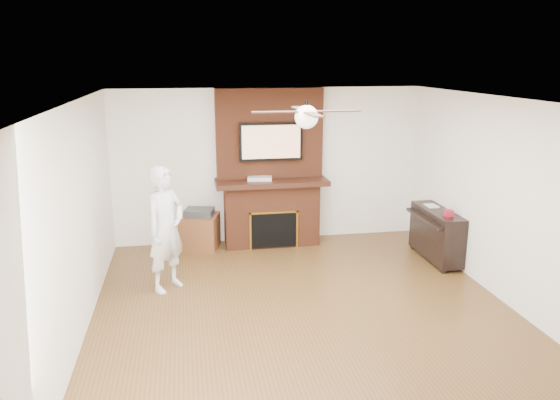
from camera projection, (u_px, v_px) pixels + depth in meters
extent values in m
cube|color=#4D3216|center=(304.00, 317.00, 6.60)|extent=(5.36, 5.86, 0.18)
cube|color=white|center=(307.00, 92.00, 5.92)|extent=(5.36, 5.86, 0.18)
cube|color=white|center=(268.00, 165.00, 8.97)|extent=(5.36, 0.18, 2.50)
cube|color=white|center=(400.00, 327.00, 3.56)|extent=(5.36, 0.18, 2.50)
cube|color=white|center=(69.00, 222.00, 5.83)|extent=(0.18, 5.86, 2.50)
cube|color=white|center=(511.00, 201.00, 6.70)|extent=(0.18, 5.86, 2.50)
cube|color=brown|center=(271.00, 214.00, 8.83)|extent=(1.50, 0.50, 1.00)
cube|color=black|center=(271.00, 182.00, 8.67)|extent=(1.78, 0.64, 0.08)
cube|color=brown|center=(269.00, 133.00, 8.65)|extent=(1.70, 0.20, 1.42)
cube|color=black|center=(274.00, 230.00, 8.64)|extent=(0.70, 0.06, 0.55)
cube|color=#BF8C2D|center=(274.00, 213.00, 8.56)|extent=(0.78, 0.02, 0.03)
cube|color=#BF8C2D|center=(250.00, 232.00, 8.57)|extent=(0.03, 0.02, 0.61)
cube|color=#BF8C2D|center=(297.00, 229.00, 8.70)|extent=(0.03, 0.02, 0.61)
cube|color=black|center=(271.00, 142.00, 8.54)|extent=(1.00, 0.07, 0.60)
cube|color=tan|center=(271.00, 142.00, 8.50)|extent=(0.92, 0.01, 0.52)
cylinder|color=black|center=(307.00, 107.00, 5.96)|extent=(0.04, 0.04, 0.14)
sphere|color=white|center=(306.00, 117.00, 5.99)|extent=(0.26, 0.26, 0.26)
cube|color=black|center=(336.00, 111.00, 6.03)|extent=(0.55, 0.11, 0.01)
cube|color=black|center=(300.00, 109.00, 6.29)|extent=(0.11, 0.55, 0.01)
cube|color=black|center=(277.00, 112.00, 5.92)|extent=(0.55, 0.11, 0.01)
cube|color=black|center=(313.00, 114.00, 5.66)|extent=(0.11, 0.55, 0.01)
imported|color=silver|center=(166.00, 229.00, 7.00)|extent=(0.71, 0.72, 1.64)
cube|color=brown|center=(200.00, 232.00, 8.68)|extent=(0.68, 0.68, 0.54)
cube|color=#313234|center=(199.00, 212.00, 8.60)|extent=(0.50, 0.44, 0.11)
cube|color=black|center=(436.00, 233.00, 8.15)|extent=(0.35, 1.18, 0.72)
cube|color=black|center=(444.00, 252.00, 7.65)|extent=(0.05, 0.09, 0.63)
cube|color=black|center=(414.00, 229.00, 8.65)|extent=(0.05, 0.09, 0.63)
cube|color=black|center=(425.00, 218.00, 8.05)|extent=(0.13, 1.09, 0.05)
cube|color=silver|center=(432.00, 206.00, 8.27)|extent=(0.16, 0.23, 0.01)
cube|color=#AB152C|center=(449.00, 213.00, 7.74)|extent=(0.11, 0.11, 0.09)
cube|color=silver|center=(260.00, 178.00, 8.60)|extent=(0.41, 0.28, 0.05)
cylinder|color=red|center=(268.00, 244.00, 8.73)|extent=(0.07, 0.07, 0.11)
cylinder|color=#48712D|center=(275.00, 244.00, 8.76)|extent=(0.07, 0.07, 0.09)
cylinder|color=beige|center=(278.00, 243.00, 8.79)|extent=(0.07, 0.07, 0.11)
cylinder|color=#3A5EAF|center=(292.00, 244.00, 8.80)|extent=(0.07, 0.07, 0.07)
cylinder|color=#B26414|center=(256.00, 245.00, 8.70)|extent=(0.07, 0.07, 0.11)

